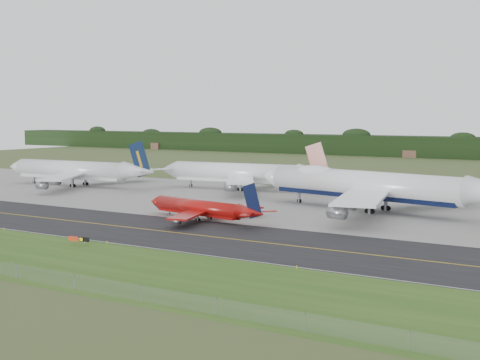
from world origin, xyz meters
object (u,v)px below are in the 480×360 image
object	(u,v)px
jet_red_737	(204,209)
taxiway_sign	(79,239)
jet_star_tail	(244,174)
jet_navy_gold	(79,171)
jet_ba_747	(373,186)

from	to	relation	value
jet_red_737	taxiway_sign	size ratio (longest dim) A/B	8.14
jet_star_tail	taxiway_sign	size ratio (longest dim) A/B	13.81
jet_navy_gold	taxiway_sign	distance (m)	107.57
jet_red_737	jet_star_tail	xyz separation A→B (m)	(-24.17, 59.00, 2.69)
jet_red_737	jet_navy_gold	world-z (taller)	jet_navy_gold
jet_red_737	taxiway_sign	world-z (taller)	jet_red_737
jet_ba_747	jet_star_tail	distance (m)	58.69
jet_ba_747	jet_navy_gold	distance (m)	108.06
jet_star_tail	jet_ba_747	bearing A→B (deg)	-25.25
taxiway_sign	jet_star_tail	bearing A→B (deg)	102.20
jet_red_737	taxiway_sign	bearing A→B (deg)	-95.26
taxiway_sign	jet_ba_747	bearing A→B (deg)	65.53
jet_red_737	jet_navy_gold	distance (m)	88.33
jet_ba_747	jet_red_737	distance (m)	44.76
jet_red_737	jet_star_tail	size ratio (longest dim) A/B	0.59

